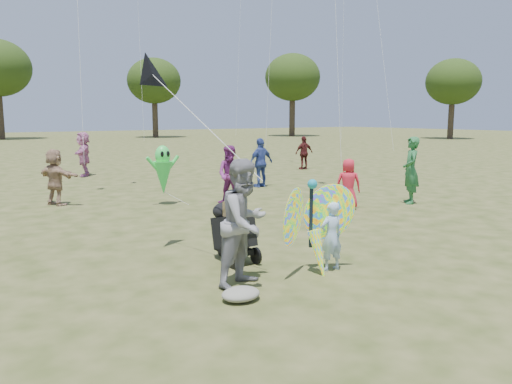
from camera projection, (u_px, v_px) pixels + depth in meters
ground at (313, 263)px, 8.81m from camera, size 160.00×160.00×0.00m
child_girl at (331, 236)px, 8.33m from camera, size 0.45×0.32×1.17m
adult_man at (245, 223)px, 7.55m from camera, size 1.14×1.01×1.95m
grey_bag at (241, 294)px, 7.03m from camera, size 0.57×0.47×0.18m
crowd_a at (348, 184)px, 13.82m from camera, size 0.82×0.77×1.41m
crowd_c at (261, 163)px, 18.11m from camera, size 1.09×0.55×1.78m
crowd_d at (55, 177)px, 14.42m from camera, size 1.09×1.58×1.64m
crowd_e at (231, 175)px, 14.52m from camera, size 1.04×1.07×1.73m
crowd_f at (411, 170)px, 14.67m from camera, size 0.82×0.86×1.97m
crowd_h at (304, 153)px, 24.10m from camera, size 0.98×0.50×1.60m
crowd_j at (84, 154)px, 21.43m from camera, size 1.14×1.85×1.91m
jogging_stroller at (232, 227)px, 8.85m from camera, size 0.53×1.06×1.09m
butterfly_kite at (314, 227)px, 8.11m from camera, size 1.74×0.75×1.77m
delta_kite_rig at (153, 75)px, 8.86m from camera, size 1.30×2.57×2.15m
alien_kite at (163, 172)px, 14.41m from camera, size 1.12×0.69×1.74m
tree_line at (31, 69)px, 46.66m from camera, size 91.78×33.60×10.79m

